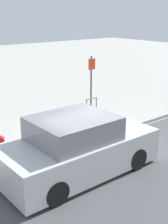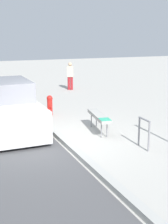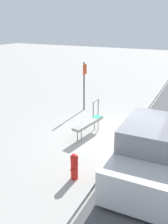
{
  "view_description": "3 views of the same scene",
  "coord_description": "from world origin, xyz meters",
  "px_view_note": "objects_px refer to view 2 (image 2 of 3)",
  "views": [
    {
      "loc": [
        -6.22,
        -7.22,
        4.1
      ],
      "look_at": [
        0.22,
        0.7,
        0.79
      ],
      "focal_mm": 50.0,
      "sensor_mm": 36.0,
      "label": 1
    },
    {
      "loc": [
        8.16,
        -2.77,
        2.95
      ],
      "look_at": [
        -0.43,
        0.91,
        0.65
      ],
      "focal_mm": 50.0,
      "sensor_mm": 36.0,
      "label": 2
    },
    {
      "loc": [
        -8.06,
        -2.17,
        4.12
      ],
      "look_at": [
        -0.75,
        1.31,
        1.12
      ],
      "focal_mm": 40.0,
      "sensor_mm": 36.0,
      "label": 3
    }
  ],
  "objects_px": {
    "fire_hydrant": "(50,105)",
    "parked_car_near": "(3,109)",
    "bench": "(99,116)",
    "bike_rack": "(144,130)",
    "pedestrian": "(70,75)"
  },
  "relations": [
    {
      "from": "bench",
      "to": "bike_rack",
      "type": "height_order",
      "value": "bike_rack"
    },
    {
      "from": "bench",
      "to": "fire_hydrant",
      "type": "xyz_separation_m",
      "value": [
        -2.64,
        -0.79,
        -0.1
      ]
    },
    {
      "from": "bench",
      "to": "pedestrian",
      "type": "height_order",
      "value": "pedestrian"
    },
    {
      "from": "bench",
      "to": "bike_rack",
      "type": "xyz_separation_m",
      "value": [
        1.8,
        0.46,
        -0.0
      ]
    },
    {
      "from": "pedestrian",
      "to": "bike_rack",
      "type": "bearing_deg",
      "value": 102.8
    },
    {
      "from": "pedestrian",
      "to": "parked_car_near",
      "type": "bearing_deg",
      "value": 75.34
    },
    {
      "from": "bench",
      "to": "fire_hydrant",
      "type": "bearing_deg",
      "value": -153.97
    },
    {
      "from": "parked_car_near",
      "to": "bike_rack",
      "type": "bearing_deg",
      "value": 44.86
    },
    {
      "from": "bench",
      "to": "parked_car_near",
      "type": "bearing_deg",
      "value": -107.76
    },
    {
      "from": "bike_rack",
      "to": "pedestrian",
      "type": "distance_m",
      "value": 9.62
    },
    {
      "from": "bench",
      "to": "fire_hydrant",
      "type": "relative_size",
      "value": 2.15
    },
    {
      "from": "fire_hydrant",
      "to": "parked_car_near",
      "type": "height_order",
      "value": "parked_car_near"
    },
    {
      "from": "bench",
      "to": "parked_car_near",
      "type": "height_order",
      "value": "parked_car_near"
    },
    {
      "from": "parked_car_near",
      "to": "bench",
      "type": "bearing_deg",
      "value": 62.88
    },
    {
      "from": "bench",
      "to": "parked_car_near",
      "type": "distance_m",
      "value": 3.04
    }
  ]
}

